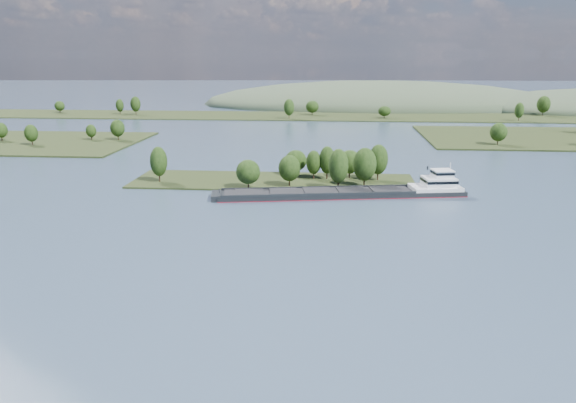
{
  "coord_description": "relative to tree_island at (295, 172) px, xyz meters",
  "views": [
    {
      "loc": [
        21.99,
        -14.7,
        44.06
      ],
      "look_at": [
        9.54,
        130.0,
        6.0
      ],
      "focal_mm": 35.0,
      "sensor_mm": 36.0,
      "label": 1
    }
  ],
  "objects": [
    {
      "name": "back_shoreline",
      "position": [
        0.89,
        221.16,
        -3.48
      ],
      "size": [
        900.0,
        60.0,
        15.78
      ],
      "color": "black",
      "rests_on": "ground"
    },
    {
      "name": "cargo_barge",
      "position": [
        21.31,
        -16.58,
        -2.81
      ],
      "size": [
        81.91,
        23.91,
        11.02
      ],
      "color": "black",
      "rests_on": "ground"
    },
    {
      "name": "hill_west",
      "position": [
        52.08,
        321.42,
        -4.2
      ],
      "size": [
        320.0,
        160.0,
        44.0
      ],
      "primitive_type": "ellipsoid",
      "color": "#394831",
      "rests_on": "ground"
    },
    {
      "name": "tree_island",
      "position": [
        0.0,
        0.0,
        0.0
      ],
      "size": [
        100.0,
        32.44,
        14.91
      ],
      "color": "black",
      "rests_on": "ground"
    },
    {
      "name": "ground",
      "position": [
        -7.92,
        -58.58,
        -4.2
      ],
      "size": [
        1800.0,
        1800.0,
        0.0
      ],
      "primitive_type": "plane",
      "color": "#314555",
      "rests_on": "ground"
    }
  ]
}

